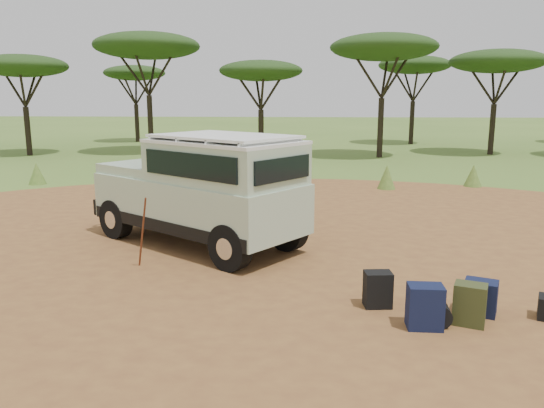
# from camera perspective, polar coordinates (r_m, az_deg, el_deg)

# --- Properties ---
(ground) EXTENTS (140.00, 140.00, 0.00)m
(ground) POSITION_cam_1_polar(r_m,az_deg,el_deg) (9.56, 1.38, -6.85)
(ground) COLOR #4C6F27
(ground) RESTS_ON ground
(dirt_clearing) EXTENTS (23.00, 23.00, 0.01)m
(dirt_clearing) POSITION_cam_1_polar(r_m,az_deg,el_deg) (9.56, 1.38, -6.83)
(dirt_clearing) COLOR #905F2F
(dirt_clearing) RESTS_ON ground
(grass_fringe) EXTENTS (36.60, 1.60, 0.90)m
(grass_fringe) POSITION_cam_1_polar(r_m,az_deg,el_deg) (17.93, 2.94, 3.14)
(grass_fringe) COLOR #4C6F27
(grass_fringe) RESTS_ON ground
(acacia_treeline) EXTENTS (46.70, 13.20, 6.26)m
(acacia_treeline) POSITION_cam_1_polar(r_m,az_deg,el_deg) (28.93, 4.71, 15.17)
(acacia_treeline) COLOR black
(acacia_treeline) RESTS_ON ground
(safari_vehicle) EXTENTS (4.86, 4.24, 2.29)m
(safari_vehicle) POSITION_cam_1_polar(r_m,az_deg,el_deg) (10.79, -7.50, 1.26)
(safari_vehicle) COLOR #ABC1A5
(safari_vehicle) RESTS_ON ground
(walking_staff) EXTENTS (0.32, 0.37, 1.32)m
(walking_staff) POSITION_cam_1_polar(r_m,az_deg,el_deg) (9.58, -13.77, -3.03)
(walking_staff) COLOR brown
(walking_staff) RESTS_ON ground
(backpack_black) EXTENTS (0.41, 0.32, 0.53)m
(backpack_black) POSITION_cam_1_polar(r_m,az_deg,el_deg) (7.92, 11.31, -9.01)
(backpack_black) COLOR black
(backpack_black) RESTS_ON ground
(backpack_navy) EXTENTS (0.46, 0.33, 0.59)m
(backpack_navy) POSITION_cam_1_polar(r_m,az_deg,el_deg) (7.36, 16.12, -10.58)
(backpack_navy) COLOR #121C39
(backpack_navy) RESTS_ON ground
(backpack_olive) EXTENTS (0.49, 0.42, 0.57)m
(backpack_olive) POSITION_cam_1_polar(r_m,az_deg,el_deg) (7.66, 20.49, -10.09)
(backpack_olive) COLOR #363D1C
(backpack_olive) RESTS_ON ground
(duffel_navy) EXTENTS (0.53, 0.47, 0.49)m
(duffel_navy) POSITION_cam_1_polar(r_m,az_deg,el_deg) (8.08, 21.50, -9.35)
(duffel_navy) COLOR #121C39
(duffel_navy) RESTS_ON ground
(stuff_sack) EXTENTS (0.34, 0.34, 0.32)m
(stuff_sack) POSITION_cam_1_polar(r_m,az_deg,el_deg) (7.56, 17.45, -11.20)
(stuff_sack) COLOR black
(stuff_sack) RESTS_ON ground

